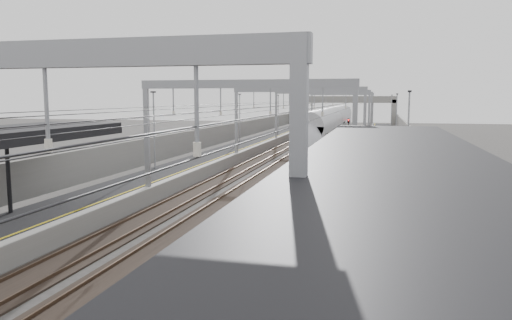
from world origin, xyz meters
The scene contains 13 objects.
platform_left centered at (-8.00, 45.00, 0.50)m, with size 4.00×120.00×1.00m, color black.
platform_right centered at (8.00, 45.00, 0.50)m, with size 4.00×120.00×1.00m, color black.
tracks centered at (0.00, 45.00, 0.05)m, with size 11.40×140.00×0.20m.
overhead_line centered at (0.00, 51.62, 6.14)m, with size 13.00×140.00×6.60m.
canopy_right centered at (8.03, 2.99, 5.09)m, with size 4.40×30.00×4.24m.
overbridge centered at (0.00, 100.00, 5.31)m, with size 22.00×2.20×6.90m.
wall_left centered at (-11.20, 45.00, 1.60)m, with size 0.30×120.00×3.20m, color gray.
wall_right centered at (11.20, 45.00, 1.60)m, with size 0.30×120.00×3.20m, color gray.
train centered at (1.50, 58.88, 2.07)m, with size 2.66×48.56×4.22m.
bench centered at (8.43, 10.36, 1.59)m, with size 0.61×1.93×0.98m.
signal_green centered at (-5.20, 67.37, 2.42)m, with size 0.32×0.32×3.48m.
signal_red_near centered at (3.20, 69.76, 2.42)m, with size 0.32×0.32×3.48m.
signal_red_far centered at (5.40, 75.85, 2.42)m, with size 0.32×0.32×3.48m.
Camera 1 is at (7.59, -6.22, 6.55)m, focal length 35.00 mm.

